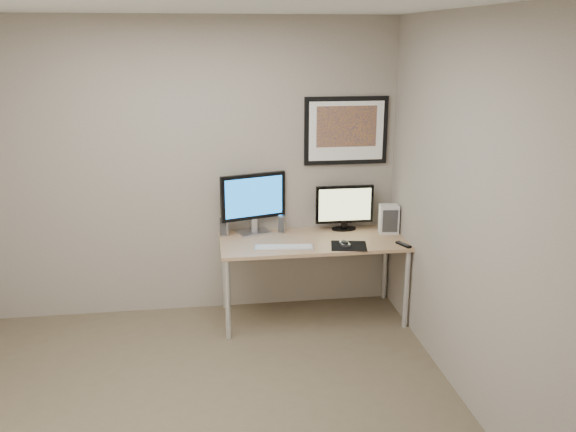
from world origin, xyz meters
The scene contains 13 objects.
floor centered at (0.00, 0.00, 0.00)m, with size 3.60×3.60×0.00m, color brown.
room centered at (0.00, 0.45, 1.64)m, with size 3.60×3.60×3.60m.
desk centered at (1.00, 1.35, 0.66)m, with size 1.60×0.70×0.73m.
framed_art centered at (1.35, 1.68, 1.62)m, with size 0.75×0.04×0.60m.
monitor_large centered at (0.51, 1.59, 1.03)m, with size 0.58×0.27×0.55m.
monitor_tv centered at (1.33, 1.59, 0.95)m, with size 0.53×0.12×0.41m.
speaker_left centered at (0.25, 1.56, 0.83)m, with size 0.08×0.08×0.19m, color #B6B6BB.
speaker_right centered at (0.76, 1.58, 0.81)m, with size 0.06×0.06×0.16m, color #B6B6BB.
keyboard centered at (0.73, 1.17, 0.74)m, with size 0.48×0.13×0.02m, color silver.
mousepad centered at (1.27, 1.14, 0.73)m, with size 0.29×0.26×0.00m, color black.
mouse centered at (1.24, 1.17, 0.75)m, with size 0.06×0.11×0.04m, color black.
remote centered at (1.73, 1.09, 0.74)m, with size 0.04×0.16×0.02m, color black.
fan_unit centered at (1.71, 1.45, 0.86)m, with size 0.17×0.12×0.26m, color silver.
Camera 1 is at (0.09, -3.57, 2.42)m, focal length 38.00 mm.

